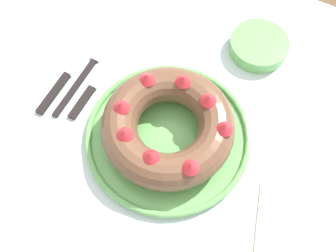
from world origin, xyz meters
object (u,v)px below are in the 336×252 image
(fork, at_px, (87,71))
(side_bowl, at_px, (259,46))
(napkin, at_px, (308,226))
(bundt_cake, at_px, (168,126))
(cake_knife, at_px, (92,89))
(serving_knife, at_px, (66,76))
(serving_dish, at_px, (168,136))

(fork, xyz_separation_m, side_bowl, (0.30, 0.22, 0.01))
(fork, distance_m, napkin, 0.53)
(bundt_cake, relative_size, cake_knife, 1.38)
(cake_knife, xyz_separation_m, side_bowl, (0.27, 0.25, 0.01))
(serving_knife, relative_size, side_bowl, 1.87)
(cake_knife, xyz_separation_m, napkin, (0.49, -0.07, -0.00))
(fork, height_order, napkin, fork)
(serving_knife, distance_m, napkin, 0.56)
(serving_dish, distance_m, fork, 0.23)
(fork, distance_m, cake_knife, 0.05)
(serving_dish, distance_m, bundt_cake, 0.04)
(cake_knife, relative_size, side_bowl, 1.43)
(fork, height_order, side_bowl, side_bowl)
(bundt_cake, height_order, cake_knife, bundt_cake)
(serving_dish, xyz_separation_m, side_bowl, (0.08, 0.28, 0.01))
(fork, distance_m, side_bowl, 0.37)
(serving_dish, bearing_deg, fork, 165.07)
(serving_dish, distance_m, side_bowl, 0.29)
(napkin, bearing_deg, fork, 169.07)
(side_bowl, bearing_deg, cake_knife, -137.20)
(serving_knife, xyz_separation_m, napkin, (0.55, -0.07, -0.00))
(serving_dish, bearing_deg, serving_knife, 173.99)
(side_bowl, bearing_deg, fork, -144.36)
(bundt_cake, height_order, fork, bundt_cake)
(side_bowl, xyz_separation_m, napkin, (0.22, -0.32, -0.01))
(fork, relative_size, napkin, 1.19)
(cake_knife, bearing_deg, serving_dish, -5.19)
(side_bowl, bearing_deg, napkin, -55.50)
(serving_dish, distance_m, serving_knife, 0.26)
(cake_knife, bearing_deg, napkin, -5.25)
(side_bowl, bearing_deg, serving_knife, -143.25)
(serving_knife, relative_size, cake_knife, 1.31)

